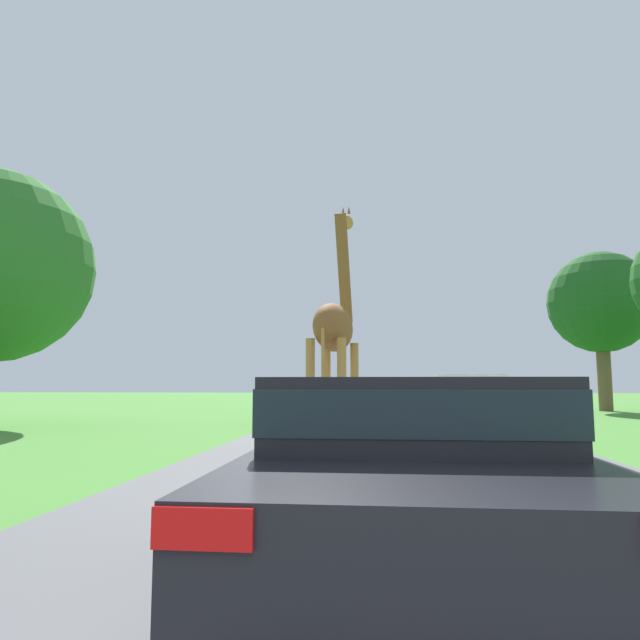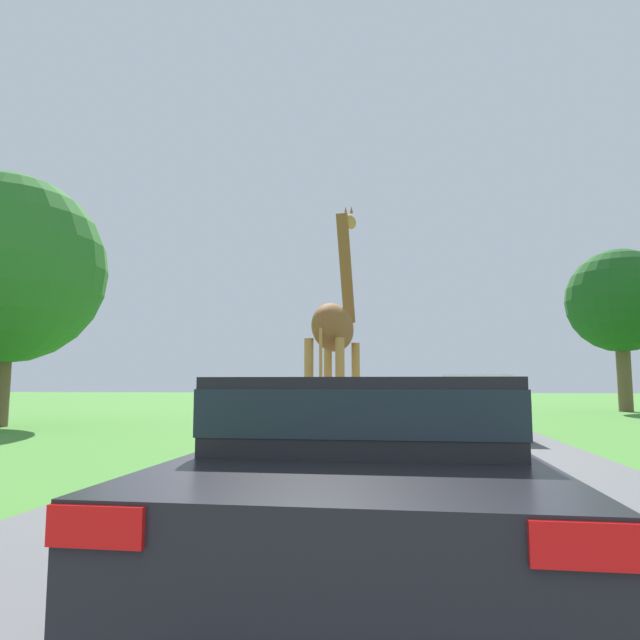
{
  "view_description": "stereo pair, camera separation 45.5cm",
  "coord_description": "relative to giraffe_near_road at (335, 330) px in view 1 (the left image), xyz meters",
  "views": [
    {
      "loc": [
        -0.27,
        -0.1,
        1.26
      ],
      "look_at": [
        -1.43,
        10.9,
        2.5
      ],
      "focal_mm": 32.0,
      "sensor_mm": 36.0,
      "label": 1
    },
    {
      "loc": [
        0.18,
        -0.05,
        1.26
      ],
      "look_at": [
        -1.43,
        10.9,
        2.5
      ],
      "focal_mm": 32.0,
      "sensor_mm": 36.0,
      "label": 2
    }
  ],
  "objects": [
    {
      "name": "road",
      "position": [
        1.15,
        18.97,
        -2.32
      ],
      "size": [
        7.07,
        120.0,
        0.0
      ],
      "color": "#5B5B5E",
      "rests_on": "ground"
    },
    {
      "name": "car_queue_left",
      "position": [
        2.35,
        10.73,
        -1.55
      ],
      "size": [
        1.91,
        4.04,
        1.45
      ],
      "color": "silver",
      "rests_on": "ground"
    },
    {
      "name": "car_rear_follower",
      "position": [
        -1.26,
        7.47,
        -1.59
      ],
      "size": [
        1.86,
        4.59,
        1.37
      ],
      "color": "#561914",
      "rests_on": "ground"
    },
    {
      "name": "car_verge_right",
      "position": [
        3.33,
        16.3,
        -1.58
      ],
      "size": [
        1.84,
        4.04,
        1.39
      ],
      "color": "gray",
      "rests_on": "ground"
    },
    {
      "name": "car_queue_right",
      "position": [
        3.06,
        3.78,
        -1.54
      ],
      "size": [
        1.83,
        4.52,
        1.48
      ],
      "color": "silver",
      "rests_on": "ground"
    },
    {
      "name": "car_far_ahead",
      "position": [
        -1.29,
        15.2,
        -1.61
      ],
      "size": [
        1.7,
        4.34,
        1.29
      ],
      "color": "#144C28",
      "rests_on": "ground"
    },
    {
      "name": "car_lead_maroon",
      "position": [
        1.07,
        -7.12,
        -1.62
      ],
      "size": [
        1.95,
        4.14,
        1.3
      ],
      "color": "black",
      "rests_on": "ground"
    },
    {
      "name": "giraffe_near_road",
      "position": [
        0.0,
        0.0,
        0.0
      ],
      "size": [
        0.97,
        2.88,
        5.21
      ],
      "rotation": [
        0.0,
        0.0,
        -0.13
      ],
      "color": "#B77F3D",
      "rests_on": "ground"
    },
    {
      "name": "tree_far_right",
      "position": [
        11.29,
        16.77,
        2.73
      ],
      "size": [
        4.77,
        4.77,
        7.48
      ],
      "color": "brown",
      "rests_on": "ground"
    }
  ]
}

